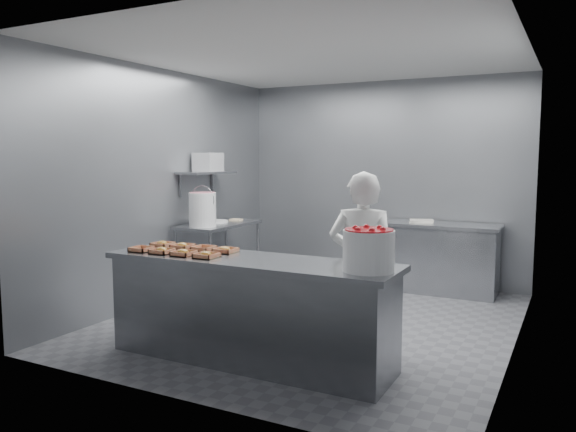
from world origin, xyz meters
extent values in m
plane|color=#4C4C51|center=(0.00, 0.00, 0.00)|extent=(4.50, 4.50, 0.00)
plane|color=white|center=(0.00, 0.00, 2.80)|extent=(4.50, 4.50, 0.00)
cube|color=slate|center=(0.00, 2.25, 1.40)|extent=(4.00, 0.04, 2.80)
cube|color=slate|center=(-2.00, 0.00, 1.40)|extent=(0.04, 4.50, 2.80)
cube|color=slate|center=(2.00, 0.00, 1.40)|extent=(0.04, 4.50, 2.80)
cube|color=slate|center=(0.00, -1.35, 0.88)|extent=(2.60, 0.70, 0.05)
cube|color=slate|center=(0.00, -1.35, 0.42)|extent=(2.50, 0.64, 0.85)
cube|color=slate|center=(-1.65, 0.60, 0.88)|extent=(0.60, 1.20, 0.04)
cube|color=slate|center=(-1.65, 0.60, 0.20)|extent=(0.56, 1.15, 0.03)
cylinder|color=slate|center=(-1.91, 0.04, 0.44)|extent=(0.04, 0.04, 0.88)
cylinder|color=slate|center=(-1.39, 0.04, 0.44)|extent=(0.04, 0.04, 0.88)
cylinder|color=slate|center=(-1.91, 1.16, 0.44)|extent=(0.04, 0.04, 0.88)
cylinder|color=slate|center=(-1.39, 1.16, 0.44)|extent=(0.04, 0.04, 0.88)
cube|color=slate|center=(0.90, 1.90, 0.88)|extent=(1.50, 0.60, 0.05)
cube|color=slate|center=(0.90, 1.90, 0.42)|extent=(1.44, 0.55, 0.85)
cube|color=slate|center=(-1.82, 0.60, 1.55)|extent=(0.35, 0.90, 0.03)
cube|color=tan|center=(-1.05, -1.50, 0.92)|extent=(0.18, 0.18, 0.04)
cube|color=white|center=(-1.01, -1.48, 0.91)|extent=(0.10, 0.06, 0.00)
cube|color=tan|center=(-0.81, -1.50, 0.92)|extent=(0.18, 0.18, 0.04)
cube|color=white|center=(-0.77, -1.48, 0.91)|extent=(0.10, 0.06, 0.00)
ellipsoid|color=#C08330|center=(-0.82, -1.50, 0.93)|extent=(0.10, 0.10, 0.05)
cube|color=tan|center=(-0.57, -1.50, 0.92)|extent=(0.18, 0.18, 0.04)
cube|color=white|center=(-0.53, -1.48, 0.91)|extent=(0.10, 0.06, 0.00)
ellipsoid|color=#C08330|center=(-0.58, -1.50, 0.93)|extent=(0.10, 0.10, 0.05)
cube|color=tan|center=(-0.33, -1.50, 0.92)|extent=(0.18, 0.18, 0.04)
cube|color=white|center=(-0.29, -1.48, 0.91)|extent=(0.10, 0.06, 0.00)
ellipsoid|color=#C08330|center=(-0.34, -1.50, 0.93)|extent=(0.10, 0.10, 0.05)
cube|color=tan|center=(-1.05, -1.20, 0.92)|extent=(0.18, 0.18, 0.04)
cube|color=white|center=(-1.01, -1.19, 0.91)|extent=(0.10, 0.06, 0.00)
ellipsoid|color=#C08330|center=(-1.06, -1.20, 0.93)|extent=(0.10, 0.10, 0.05)
cube|color=tan|center=(-0.81, -1.20, 0.92)|extent=(0.18, 0.18, 0.04)
cube|color=white|center=(-0.77, -1.19, 0.91)|extent=(0.10, 0.06, 0.00)
ellipsoid|color=#C08330|center=(-0.82, -1.20, 0.93)|extent=(0.10, 0.10, 0.05)
cube|color=tan|center=(-0.57, -1.20, 0.92)|extent=(0.18, 0.18, 0.04)
cube|color=white|center=(-0.53, -1.19, 0.91)|extent=(0.10, 0.06, 0.00)
cube|color=tan|center=(-0.33, -1.20, 0.92)|extent=(0.18, 0.18, 0.04)
cube|color=white|center=(-0.29, -1.19, 0.91)|extent=(0.10, 0.06, 0.00)
ellipsoid|color=#C08330|center=(-0.34, -1.20, 0.93)|extent=(0.10, 0.10, 0.05)
imported|color=white|center=(0.80, -0.75, 0.82)|extent=(0.66, 0.51, 1.63)
cylinder|color=silver|center=(1.08, -1.39, 1.06)|extent=(0.39, 0.39, 0.31)
cylinder|color=red|center=(1.08, -1.39, 1.20)|extent=(0.37, 0.37, 0.04)
cylinder|color=silver|center=(-1.63, 0.23, 1.11)|extent=(0.33, 0.33, 0.42)
cylinder|color=#DB6D79|center=(-1.63, 0.23, 1.31)|extent=(0.31, 0.31, 0.02)
torus|color=slate|center=(-1.63, 0.23, 1.23)|extent=(0.35, 0.01, 0.35)
cylinder|color=silver|center=(-1.74, 0.65, 0.91)|extent=(0.35, 0.35, 0.03)
cube|color=#CCB28C|center=(-1.62, 0.96, 0.91)|extent=(0.15, 0.13, 0.02)
cube|color=gray|center=(-1.82, 0.63, 1.69)|extent=(0.28, 0.32, 0.24)
cube|color=silver|center=(0.66, 1.90, 0.92)|extent=(0.34, 0.29, 0.04)
camera|label=1|loc=(2.46, -5.37, 1.76)|focal=35.00mm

